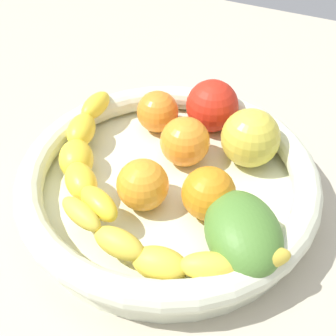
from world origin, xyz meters
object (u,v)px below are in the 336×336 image
Objects in this scene: fruit_bowl at (168,182)px; apple_yellow at (250,138)px; mango_green at (243,233)px; orange_mid_right at (182,141)px; orange_front at (143,185)px; banana_draped_right at (163,252)px; orange_mid_left at (158,112)px; tomato_red at (212,106)px; banana_draped_left at (84,154)px; orange_rear at (209,194)px.

apple_yellow reaches higher than fruit_bowl.
apple_yellow is at bearing -75.40° from mango_green.
orange_mid_right reaches higher than mango_green.
mango_green is at bearing 171.12° from orange_front.
banana_draped_right is 3.40× the size of apple_yellow.
tomato_red is (-6.68, -3.46, 0.72)cm from orange_mid_left.
orange_mid_left is 23.37cm from mango_green.
orange_rear is at bearing 179.70° from banana_draped_left.
fruit_bowl is 11.03cm from banana_draped_left.
fruit_bowl is 12.93cm from mango_green.
fruit_bowl is 5.89× the size of orange_rear.
orange_rear reaches higher than banana_draped_right.
fruit_bowl is 3.35× the size of mango_green.
orange_mid_right is at bearing 140.18° from orange_mid_left.
orange_front is 0.98× the size of orange_rear.
orange_rear is (-6.45, 7.20, -0.08)cm from orange_mid_right.
banana_draped_left is 2.80× the size of apple_yellow.
mango_green is (-11.26, 5.83, 2.52)cm from fruit_bowl.
tomato_red reaches higher than orange_mid_right.
orange_mid_left is at bearing -44.57° from orange_rear.
banana_draped_right is 3.53× the size of tomato_red.
orange_mid_left reaches higher than banana_draped_left.
apple_yellow is (-6.89, 4.66, 0.14)cm from tomato_red.
orange_mid_right is 16.08cm from mango_green.
tomato_red is at bearing -70.68° from orange_rear.
banana_draped_left is 17.79cm from banana_draped_right.
orange_front is 0.85× the size of tomato_red.
orange_rear is at bearing -166.31° from orange_front.
banana_draped_left is 9.37cm from orange_front.
tomato_red is at bearing -152.63° from orange_mid_left.
orange_mid_left is (4.62, -13.69, -0.17)cm from orange_front.
orange_rear is 0.83× the size of apple_yellow.
orange_mid_right is 1.02× the size of orange_rear.
banana_draped_right is (-4.56, 11.22, 2.10)cm from fruit_bowl.
orange_mid_left is 13.65cm from apple_yellow.
tomato_red reaches higher than banana_draped_right.
banana_draped_right is at bearing 129.15° from orange_front.
orange_mid_left reaches higher than fruit_bowl.
tomato_red is at bearing -80.85° from banana_draped_right.
mango_green reaches higher than banana_draped_left.
orange_rear is at bearing 131.84° from orange_mid_right.
orange_mid_right is 9.67cm from orange_rear.
fruit_bowl is 5.75× the size of orange_mid_right.
banana_draped_right is 20.11cm from apple_yellow.
tomato_red is at bearing -126.36° from banana_draped_left.
orange_mid_left is 7.30cm from orange_mid_right.
apple_yellow reaches higher than orange_mid_left.
orange_mid_right is at bearing 82.46° from tomato_red.
apple_yellow is at bearing -156.46° from orange_mid_right.
apple_yellow is at bearing -149.70° from banana_draped_left.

